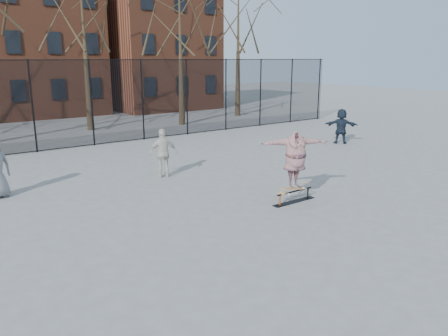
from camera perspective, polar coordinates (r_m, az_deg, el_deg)
ground at (r=10.09m, az=3.47°, el=-9.41°), size 100.00×100.00×0.00m
skate_rail at (r=12.76m, az=9.16°, el=-3.82°), size 1.53×0.23×0.34m
skateboard at (r=12.67m, az=9.12°, el=-2.72°), size 0.94×0.22×0.11m
skater at (r=12.45m, az=9.27°, el=1.10°), size 2.04×1.31×1.62m
bystander_white at (r=15.21m, az=-7.92°, el=1.94°), size 1.07×0.67×1.69m
bystander_navy at (r=21.88m, az=15.05°, el=5.30°), size 1.39×1.52×1.69m
fence at (r=21.02m, az=-20.05°, el=7.92°), size 34.03×0.07×4.00m
rowhouses at (r=33.80m, az=-26.11°, el=16.23°), size 29.00×7.00×13.00m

